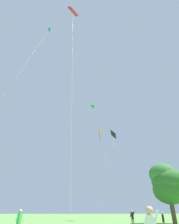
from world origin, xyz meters
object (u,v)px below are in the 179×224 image
object	(u,v)px
kite_green_small	(92,106)
person_with_spool	(163,220)
kite_teal_box	(47,33)
person_foreground_watcher	(19,221)
kite_orange_box	(100,132)
person_far_back	(133,217)
kite_black_large	(114,137)
tree_right_cluster	(168,183)
kite_red_high	(73,17)

from	to	relation	value
kite_green_small	person_with_spool	bearing A→B (deg)	-86.70
kite_teal_box	person_foreground_watcher	size ratio (longest dim) A/B	17.88
kite_orange_box	person_far_back	world-z (taller)	kite_orange_box
kite_teal_box	person_with_spool	bearing A→B (deg)	-23.40
kite_orange_box	person_foreground_watcher	bearing A→B (deg)	-109.80
kite_orange_box	person_with_spool	xyz separation A→B (m)	(-1.23, -31.18, -20.40)
person_with_spool	kite_teal_box	bearing A→B (deg)	156.60
person_with_spool	kite_green_small	bearing A→B (deg)	93.30
kite_green_small	person_far_back	world-z (taller)	kite_green_small
kite_black_large	tree_right_cluster	distance (m)	16.95
kite_red_high	person_far_back	size ratio (longest dim) A/B	14.59
kite_black_large	kite_teal_box	size ratio (longest dim) A/B	0.62
kite_green_small	kite_orange_box	size ratio (longest dim) A/B	1.27
kite_orange_box	person_with_spool	world-z (taller)	kite_orange_box
tree_right_cluster	person_foreground_watcher	bearing A→B (deg)	-140.98
kite_teal_box	kite_black_large	bearing A→B (deg)	49.10
kite_teal_box	kite_orange_box	distance (m)	30.04
kite_red_high	person_foreground_watcher	bearing A→B (deg)	-145.82
kite_red_high	kite_teal_box	bearing A→B (deg)	119.35
kite_orange_box	tree_right_cluster	size ratio (longest dim) A/B	2.58
kite_red_high	person_far_back	world-z (taller)	kite_red_high
kite_black_large	person_foreground_watcher	distance (m)	34.41
kite_red_high	kite_black_large	bearing A→B (deg)	65.30
kite_black_large	kite_red_high	xyz separation A→B (m)	(-11.61, -25.23, 6.12)
kite_red_high	kite_teal_box	xyz separation A→B (m)	(-4.03, 7.18, 5.07)
kite_black_large	person_with_spool	bearing A→B (deg)	-97.08
person_far_back	tree_right_cluster	bearing A→B (deg)	41.05
kite_red_high	tree_right_cluster	world-z (taller)	kite_red_high
kite_black_large	tree_right_cluster	xyz separation A→B (m)	(5.16, -11.31, -11.52)
kite_green_small	person_foreground_watcher	size ratio (longest dim) A/B	16.76
kite_green_small	tree_right_cluster	world-z (taller)	kite_green_small
kite_orange_box	tree_right_cluster	world-z (taller)	kite_orange_box
person_with_spool	person_far_back	xyz separation A→B (m)	(-1.21, 4.15, 0.12)
person_with_spool	tree_right_cluster	world-z (taller)	tree_right_cluster
kite_green_small	person_foreground_watcher	bearing A→B (deg)	-107.25
kite_green_small	kite_orange_box	bearing A→B (deg)	51.66
kite_teal_box	kite_green_small	bearing A→B (deg)	63.29
kite_green_small	person_foreground_watcher	distance (m)	41.86
person_with_spool	person_far_back	size ratio (longest dim) A/B	0.88
kite_teal_box	person_with_spool	distance (m)	30.65
person_far_back	tree_right_cluster	distance (m)	13.13
kite_black_large	person_far_back	bearing A→B (deg)	-102.03
person_foreground_watcher	kite_orange_box	bearing A→B (deg)	70.20
kite_green_small	person_with_spool	distance (m)	38.32
kite_black_large	kite_green_small	world-z (taller)	kite_green_small
person_foreground_watcher	kite_green_small	bearing A→B (deg)	72.75
kite_green_small	kite_red_high	world-z (taller)	kite_green_small
kite_green_small	person_with_spool	size ratio (longest dim) A/B	18.63
kite_black_large	kite_green_small	size ratio (longest dim) A/B	0.66
person_far_back	person_foreground_watcher	distance (m)	12.53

